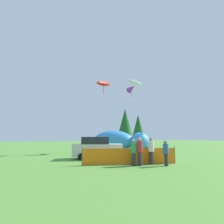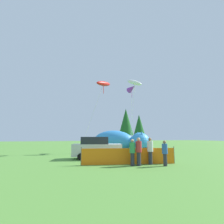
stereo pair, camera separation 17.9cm
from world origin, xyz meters
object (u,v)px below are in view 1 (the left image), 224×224
object	(u,v)px
spectator_in_white_shirt	(151,150)
kite_purple_delta	(132,88)
kite_red_lizard	(103,84)
inflatable_cat	(119,142)
spectator_in_blue_shirt	(166,152)
parked_car	(97,148)
kite_white_ghost	(134,83)
spectator_in_black_shirt	(133,151)
spectator_in_red_shirt	(140,150)
folding_chair	(146,152)

from	to	relation	value
spectator_in_white_shirt	kite_purple_delta	distance (m)	13.23
spectator_in_white_shirt	kite_red_lizard	world-z (taller)	kite_red_lizard
inflatable_cat	spectator_in_blue_shirt	distance (m)	10.50
parked_car	spectator_in_white_shirt	world-z (taller)	parked_car
kite_red_lizard	kite_white_ghost	bearing A→B (deg)	5.97
parked_car	inflatable_cat	bearing A→B (deg)	66.25
spectator_in_black_shirt	spectator_in_white_shirt	bearing A→B (deg)	5.23
inflatable_cat	kite_white_ghost	distance (m)	8.36
inflatable_cat	spectator_in_red_shirt	world-z (taller)	inflatable_cat
spectator_in_red_shirt	kite_purple_delta	xyz separation A→B (m)	(3.99, 10.67, 7.58)
parked_car	spectator_in_black_shirt	distance (m)	4.63
kite_white_ghost	spectator_in_black_shirt	bearing A→B (deg)	-114.72
spectator_in_white_shirt	kite_white_ghost	bearing A→B (deg)	72.22
folding_chair	kite_purple_delta	world-z (taller)	kite_purple_delta
folding_chair	spectator_in_white_shirt	distance (m)	4.04
parked_car	inflatable_cat	world-z (taller)	inflatable_cat
parked_car	spectator_in_blue_shirt	distance (m)	6.30
kite_white_ghost	kite_red_lizard	xyz separation A→B (m)	(-4.49, -0.47, -0.65)
kite_red_lizard	inflatable_cat	bearing A→B (deg)	5.84
kite_red_lizard	spectator_in_white_shirt	bearing A→B (deg)	-82.01
spectator_in_white_shirt	folding_chair	bearing A→B (deg)	67.63
spectator_in_white_shirt	kite_red_lizard	bearing A→B (deg)	97.99
spectator_in_white_shirt	kite_white_ghost	world-z (taller)	kite_white_ghost
folding_chair	kite_red_lizard	size ratio (longest dim) A/B	0.10
folding_chair	spectator_in_white_shirt	bearing A→B (deg)	-5.48
spectator_in_white_shirt	spectator_in_blue_shirt	size ratio (longest dim) A/B	1.11
spectator_in_black_shirt	kite_red_lizard	size ratio (longest dim) A/B	0.20
kite_white_ghost	kite_red_lizard	world-z (taller)	kite_white_ghost
inflatable_cat	spectator_in_blue_shirt	bearing A→B (deg)	-59.27
kite_red_lizard	spectator_in_red_shirt	bearing A→B (deg)	-88.19
spectator_in_red_shirt	kite_purple_delta	bearing A→B (deg)	69.52
folding_chair	kite_red_lizard	bearing A→B (deg)	-136.58
kite_purple_delta	kite_red_lizard	bearing A→B (deg)	-166.66
spectator_in_red_shirt	kite_white_ghost	bearing A→B (deg)	67.54
folding_chair	parked_car	bearing A→B (deg)	-78.84
parked_car	kite_white_ghost	distance (m)	11.90
inflatable_cat	spectator_in_blue_shirt	world-z (taller)	inflatable_cat
spectator_in_black_shirt	spectator_in_blue_shirt	world-z (taller)	spectator_in_black_shirt
kite_purple_delta	kite_red_lizard	distance (m)	4.41
spectator_in_white_shirt	spectator_in_red_shirt	xyz separation A→B (m)	(-1.02, -0.24, 0.01)
kite_white_ghost	folding_chair	bearing A→B (deg)	-104.90
inflatable_cat	spectator_in_black_shirt	world-z (taller)	inflatable_cat
parked_car	spectator_in_blue_shirt	world-z (taller)	parked_car
parked_car	spectator_in_red_shirt	bearing A→B (deg)	-51.98
spectator_in_black_shirt	spectator_in_blue_shirt	distance (m)	2.22
folding_chair	spectator_in_black_shirt	size ratio (longest dim) A/B	0.52
folding_chair	inflatable_cat	world-z (taller)	inflatable_cat
folding_chair	kite_white_ghost	size ratio (longest dim) A/B	0.09
parked_car	kite_purple_delta	world-z (taller)	kite_purple_delta
spectator_in_blue_shirt	kite_white_ghost	world-z (taller)	kite_white_ghost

